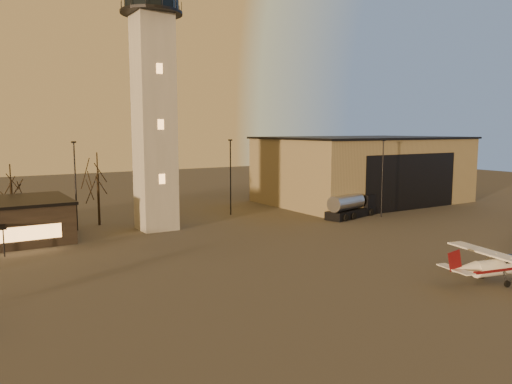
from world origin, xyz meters
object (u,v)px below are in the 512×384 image
Objects in this scene: hangar at (363,169)px; cessna_front at (499,269)px; control_tower at (153,86)px; fuel_truck at (351,208)px.

cessna_front is at bearing -120.03° from hangar.
hangar is (36.00, 3.98, -11.17)m from control_tower.
cessna_front is at bearing -65.97° from control_tower.
control_tower is 37.90m from hangar.
hangar reaches higher than cessna_front.
control_tower is at bearing 125.44° from cessna_front.
control_tower is 1.07× the size of hangar.
cessna_front is (14.67, -32.92, -15.34)m from control_tower.
fuel_truck reaches higher than cessna_front.
control_tower reaches higher than hangar.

